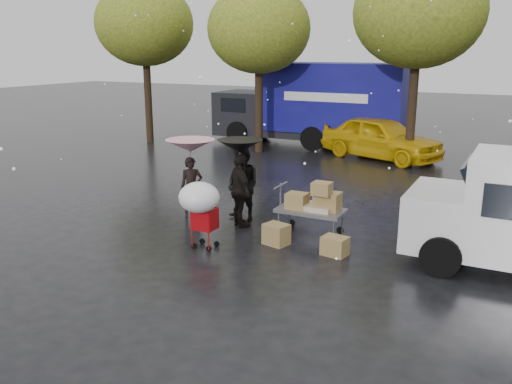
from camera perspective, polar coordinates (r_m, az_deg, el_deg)
The scene contains 13 objects.
ground at distance 12.06m, azimuth -6.16°, elevation -4.94°, with size 90.00×90.00×0.00m, color black.
person_pink at distance 13.42m, azimuth -6.80°, elevation 0.47°, with size 0.55×0.36×1.51m, color black.
person_middle at distance 13.07m, azimuth -1.37°, elevation 0.82°, with size 0.87×0.68×1.79m, color black.
person_black at distance 12.58m, azimuth -1.68°, elevation 0.13°, with size 1.02×0.42×1.74m, color black.
umbrella_pink at distance 13.20m, azimuth -6.94°, elevation 4.86°, with size 1.20×1.20×1.95m.
umbrella_black at distance 12.36m, azimuth -1.72°, elevation 4.83°, with size 1.05×1.05×2.07m.
vendor_cart at distance 12.13m, azimuth 6.16°, elevation -1.22°, with size 1.52×0.80×1.27m.
shopping_cart at distance 11.08m, azimuth -5.91°, elevation -0.95°, with size 0.84×0.84×1.46m.
blue_truck at distance 23.44m, azimuth 6.32°, elevation 9.12°, with size 8.30×2.60×3.50m.
box_ground_near at distance 11.62m, azimuth 2.16°, elevation -4.47°, with size 0.50×0.40×0.45m, color olive.
box_ground_far at distance 11.15m, azimuth 8.30°, elevation -5.64°, with size 0.50×0.39×0.39m, color olive.
yellow_taxi at distance 21.10m, azimuth 13.02°, elevation 5.59°, with size 1.90×4.73×1.61m, color #DFAC0B.
tree_row at distance 20.62m, azimuth 8.24°, elevation 17.37°, with size 21.60×4.40×7.12m.
Camera 1 is at (6.26, -9.47, 4.07)m, focal length 38.00 mm.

